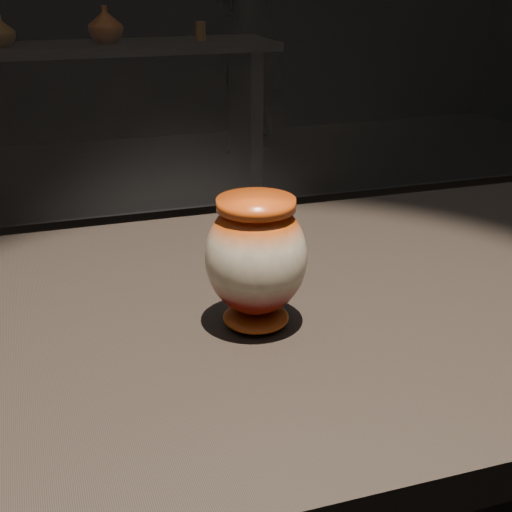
# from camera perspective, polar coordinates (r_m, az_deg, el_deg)

# --- Properties ---
(display_plinth) EXTENTS (2.00, 0.80, 0.90)m
(display_plinth) POSITION_cam_1_polar(r_m,az_deg,el_deg) (1.13, -5.19, -17.02)
(display_plinth) COLOR black
(display_plinth) RESTS_ON ground
(main_vase) EXTENTS (0.15, 0.15, 0.18)m
(main_vase) POSITION_cam_1_polar(r_m,az_deg,el_deg) (0.91, 0.00, -0.19)
(main_vase) COLOR #641008
(main_vase) RESTS_ON display_plinth
(back_shelf) EXTENTS (2.00, 0.60, 0.90)m
(back_shelf) POSITION_cam_1_polar(r_m,az_deg,el_deg) (4.55, -11.41, 13.04)
(back_shelf) COLOR black
(back_shelf) RESTS_ON ground
(back_vase_left) EXTENTS (0.23, 0.23, 0.17)m
(back_vase_left) POSITION_cam_1_polar(r_m,az_deg,el_deg) (4.46, -19.80, 16.58)
(back_vase_left) COLOR #885613
(back_vase_left) RESTS_ON back_shelf
(back_vase_mid) EXTENTS (0.21, 0.21, 0.21)m
(back_vase_mid) POSITION_cam_1_polar(r_m,az_deg,el_deg) (4.51, -11.96, 17.67)
(back_vase_mid) COLOR #641008
(back_vase_mid) RESTS_ON back_shelf
(back_vase_right) EXTENTS (0.06, 0.06, 0.11)m
(back_vase_right) POSITION_cam_1_polar(r_m,az_deg,el_deg) (4.60, -4.47, 17.51)
(back_vase_right) COLOR #885613
(back_vase_right) RESTS_ON back_shelf
(visitor) EXTENTS (0.78, 0.75, 1.80)m
(visitor) POSITION_cam_1_polar(r_m,az_deg,el_deg) (5.43, -0.41, 17.71)
(visitor) COLOR black
(visitor) RESTS_ON ground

